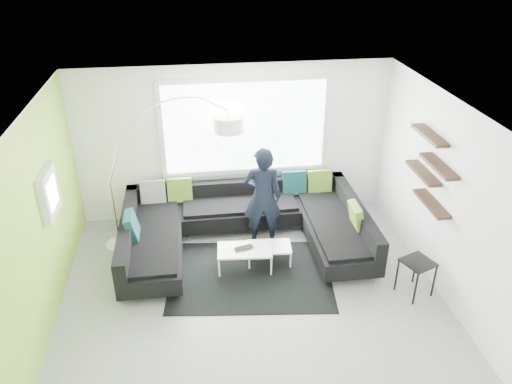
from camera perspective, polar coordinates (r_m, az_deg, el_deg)
ground at (r=7.45m, az=-0.42°, el=-11.87°), size 5.50×5.50×0.00m
room_shell at (r=6.62m, az=-0.38°, el=1.39°), size 5.54×5.04×2.82m
sectional_sofa at (r=8.22m, az=-1.28°, el=-4.36°), size 3.94×2.44×0.85m
rug at (r=7.84m, az=-0.63°, el=-9.48°), size 2.65×2.06×0.01m
coffee_table at (r=7.96m, az=0.11°, el=-7.26°), size 1.13×0.72×0.36m
arc_lamp at (r=8.20m, az=-16.39°, el=1.19°), size 2.43×1.29×2.46m
side_table at (r=7.70m, az=17.75°, el=-9.29°), size 0.54×0.54×0.56m
person at (r=8.14m, az=0.74°, el=-0.61°), size 0.70×0.52×1.75m
laptop at (r=7.76m, az=-1.30°, el=-6.59°), size 0.40×0.34×0.02m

